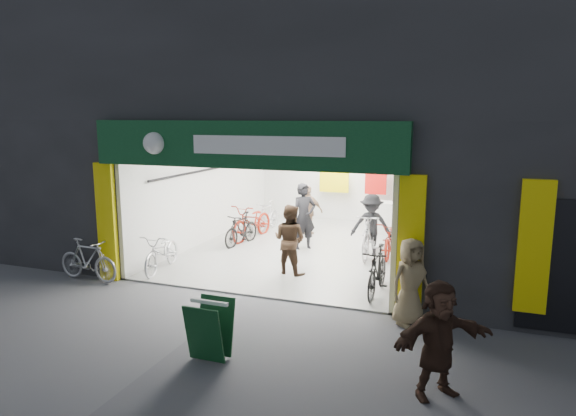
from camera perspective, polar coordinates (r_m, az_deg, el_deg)
The scene contains 17 objects.
ground at distance 10.55m, azimuth -4.87°, elevation -9.70°, with size 60.00×60.00×0.00m, color #56565B.
building at distance 14.37m, azimuth 6.94°, elevation 13.05°, with size 17.00×10.27×8.00m.
bike_left_front at distance 12.33m, azimuth -13.80°, elevation -4.77°, with size 0.62×1.76×0.93m, color silver.
bike_left_midfront at distance 14.36m, azimuth -5.22°, elevation -2.38°, with size 0.44×1.55×0.93m, color black.
bike_left_midback at distance 15.02m, azimuth -3.98°, elevation -1.52°, with size 0.71×2.04×1.07m, color maroon.
bike_left_back at distance 16.09m, azimuth -2.28°, elevation -0.93°, with size 0.45×1.59×0.95m, color silver.
bike_right_front at distance 10.57m, azimuth 9.90°, elevation -6.93°, with size 0.47×1.66×1.00m, color black.
bike_right_mid at distance 13.47m, azimuth 11.45°, elevation -3.38°, with size 0.62×1.79×0.94m, color maroon.
bike_right_back at distance 13.33m, azimuth 9.13°, elevation -2.88°, with size 0.56×1.98×1.19m, color #B3B2B7.
parked_bike at distance 12.11m, azimuth -21.35°, elevation -5.40°, with size 0.45×1.58×0.95m, color #AFAFB4.
customer_a at distance 13.77m, azimuth 1.79°, elevation -1.00°, with size 0.66×0.44×1.82m, color black.
customer_b at distance 11.65m, azimuth 0.18°, elevation -3.56°, with size 0.79×0.62×1.63m, color #3B271A.
customer_c at distance 13.37m, azimuth 9.23°, elevation -1.91°, with size 1.04×0.60×1.62m, color black.
customer_d at distance 15.46m, azimuth 2.25°, elevation -0.32°, with size 0.89×0.37×1.52m, color #83644C.
pedestrian_near at distance 9.17m, azimuth 13.45°, elevation -7.99°, with size 0.75×0.49×1.54m, color #88744F.
pedestrian_far at distance 7.03m, azimuth 16.36°, elevation -13.82°, with size 1.44×0.46×1.55m, color #322017.
sandwich_board at distance 7.87m, azimuth -8.67°, elevation -13.09°, with size 0.61×0.59×0.89m.
Camera 1 is at (4.24, -8.97, 3.59)m, focal length 32.00 mm.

